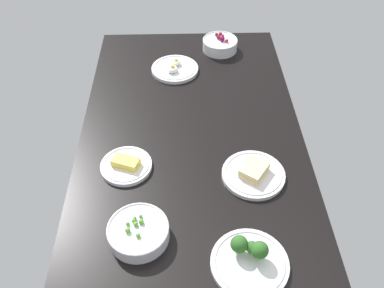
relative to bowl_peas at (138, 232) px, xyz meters
The scene contains 7 objects.
dining_table 39.15cm from the bowl_peas, 24.69° to the right, with size 155.34×80.37×4.00cm, color black.
bowl_peas is the anchor object (origin of this frame).
plate_broccoli 31.93cm from the bowl_peas, 106.58° to the right, with size 21.45×21.45×7.93cm.
bowl_berries 103.01cm from the bowl_peas, 17.39° to the right, with size 15.83×15.83×7.09cm.
plate_sandwich 42.07cm from the bowl_peas, 58.64° to the right, with size 20.65×20.65×4.68cm.
plate_eggs 82.82cm from the bowl_peas, ahead, with size 20.08×20.08×4.76cm.
plate_cheese 27.58cm from the bowl_peas, 12.41° to the left, with size 17.15×17.15×3.90cm.
Camera 1 is at (-99.66, 2.83, 105.97)cm, focal length 38.14 mm.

